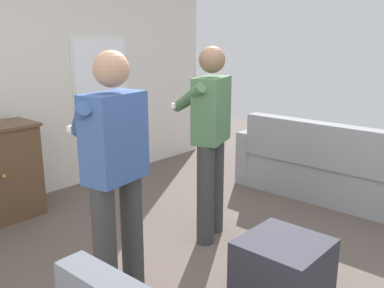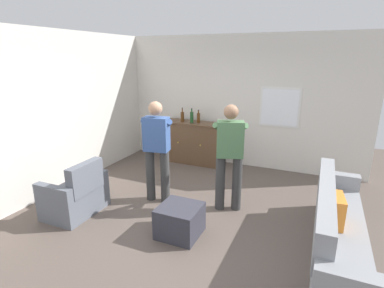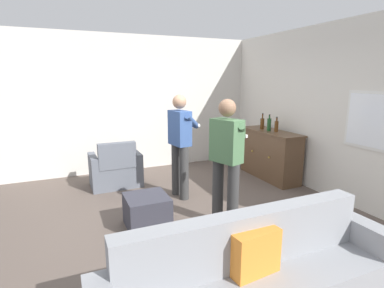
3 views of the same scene
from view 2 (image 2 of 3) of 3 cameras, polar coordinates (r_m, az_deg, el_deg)
name	(u,v)px [view 2 (image 2 of 3)]	position (r m, az deg, el deg)	size (l,w,h in m)	color
ground	(192,218)	(4.66, -0.09, -13.93)	(10.40, 10.40, 0.00)	brown
wall_back_with_window	(242,102)	(6.61, 9.50, 7.88)	(5.20, 0.15, 2.80)	silver
wall_side_left	(51,114)	(5.73, -25.32, 5.25)	(0.12, 5.20, 2.80)	silver
couch	(336,230)	(4.14, 25.73, -14.61)	(0.57, 2.53, 0.88)	gray
armchair	(76,196)	(5.00, -21.18, -9.17)	(0.66, 0.89, 0.85)	slate
sideboard_cabinet	(193,142)	(6.79, 0.26, 0.30)	(1.39, 0.49, 0.94)	brown
bottle_wine_green	(192,117)	(6.61, -0.05, 5.18)	(0.08, 0.08, 0.32)	#1E4C23
bottle_liquor_amber	(198,118)	(6.62, 1.24, 5.06)	(0.07, 0.07, 0.28)	#593314
bottle_spirits_clear	(182,117)	(6.72, -1.85, 5.25)	(0.08, 0.08, 0.31)	#593314
ottoman	(180,220)	(4.20, -2.33, -14.34)	(0.55, 0.55, 0.42)	#33333D
person_standing_left	(157,147)	(4.88, -6.69, -0.56)	(0.55, 0.50, 1.68)	#383838
person_standing_right	(230,153)	(4.60, 7.17, -1.67)	(0.53, 0.52, 1.68)	#383838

